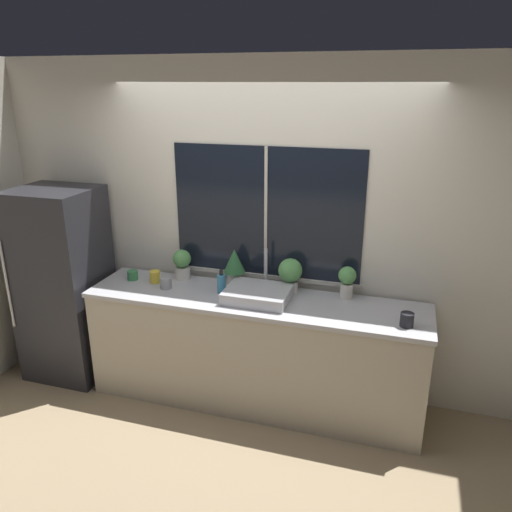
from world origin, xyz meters
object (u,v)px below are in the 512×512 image
object	(u,v)px
potted_plant_far_left	(182,263)
mug_green	(133,275)
mug_black	(407,320)
potted_plant_center_left	(234,264)
potted_plant_center_right	(290,273)
potted_plant_far_right	(347,280)
mug_grey	(166,283)
mug_yellow	(155,277)
sink	(258,294)
refrigerator	(64,284)
soap_bottle	(221,283)

from	to	relation	value
potted_plant_far_left	mug_green	xyz separation A→B (m)	(-0.39, -0.15, -0.10)
mug_black	potted_plant_far_left	bearing A→B (deg)	168.89
potted_plant_center_left	potted_plant_center_right	world-z (taller)	potted_plant_center_left
potted_plant_far_right	mug_grey	xyz separation A→B (m)	(-1.42, -0.23, -0.10)
mug_green	mug_yellow	size ratio (longest dim) A/B	0.89
potted_plant_center_left	mug_yellow	size ratio (longest dim) A/B	3.05
sink	mug_black	bearing A→B (deg)	-6.77
mug_green	mug_yellow	distance (m)	0.21
refrigerator	mug_black	xyz separation A→B (m)	(2.85, -0.11, 0.13)
mug_grey	mug_green	xyz separation A→B (m)	(-0.35, 0.08, -0.01)
potted_plant_far_left	soap_bottle	distance (m)	0.47
potted_plant_center_right	mug_green	size ratio (longest dim) A/B	3.05
potted_plant_far_right	mug_grey	world-z (taller)	potted_plant_far_right
sink	potted_plant_far_right	world-z (taller)	sink
sink	potted_plant_far_left	bearing A→B (deg)	162.64
soap_bottle	mug_yellow	world-z (taller)	soap_bottle
mug_grey	soap_bottle	bearing A→B (deg)	4.74
sink	potted_plant_far_left	xyz separation A→B (m)	(-0.74, 0.23, 0.09)
refrigerator	potted_plant_center_left	size ratio (longest dim) A/B	5.45
refrigerator	potted_plant_far_right	world-z (taller)	refrigerator
soap_bottle	mug_yellow	distance (m)	0.61
soap_bottle	mug_yellow	size ratio (longest dim) A/B	1.93
potted_plant_center_left	mug_grey	world-z (taller)	potted_plant_center_left
potted_plant_center_left	mug_green	world-z (taller)	potted_plant_center_left
soap_bottle	mug_grey	xyz separation A→B (m)	(-0.47, -0.04, -0.04)
potted_plant_far_left	soap_bottle	xyz separation A→B (m)	(0.43, -0.19, -0.06)
potted_plant_center_right	potted_plant_far_right	distance (m)	0.45
refrigerator	potted_plant_center_left	bearing A→B (deg)	9.77
potted_plant_center_left	potted_plant_far_right	bearing A→B (deg)	0.00
mug_grey	mug_black	size ratio (longest dim) A/B	0.95
refrigerator	sink	distance (m)	1.75
soap_bottle	mug_grey	size ratio (longest dim) A/B	2.08
potted_plant_far_left	mug_yellow	size ratio (longest dim) A/B	2.52
potted_plant_far_left	potted_plant_center_right	world-z (taller)	potted_plant_center_right
refrigerator	mug_yellow	xyz separation A→B (m)	(0.83, 0.10, 0.13)
potted_plant_center_left	mug_grey	bearing A→B (deg)	-155.38
refrigerator	mug_grey	distance (m)	0.98
sink	mug_black	distance (m)	1.11
potted_plant_center_right	soap_bottle	size ratio (longest dim) A/B	1.40
mug_grey	mug_green	distance (m)	0.36
potted_plant_far_right	soap_bottle	xyz separation A→B (m)	(-0.96, -0.19, -0.07)
mug_grey	mug_yellow	world-z (taller)	mug_yellow
potted_plant_far_left	soap_bottle	world-z (taller)	potted_plant_far_left
refrigerator	potted_plant_center_left	xyz separation A→B (m)	(1.48, 0.26, 0.26)
soap_bottle	mug_yellow	bearing A→B (deg)	175.88
potted_plant_center_left	potted_plant_center_right	distance (m)	0.47
potted_plant_center_right	potted_plant_far_right	bearing A→B (deg)	-0.00
soap_bottle	potted_plant_far_right	bearing A→B (deg)	11.51
potted_plant_far_right	mug_green	world-z (taller)	potted_plant_far_right
sink	potted_plant_center_left	xyz separation A→B (m)	(-0.27, 0.23, 0.13)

